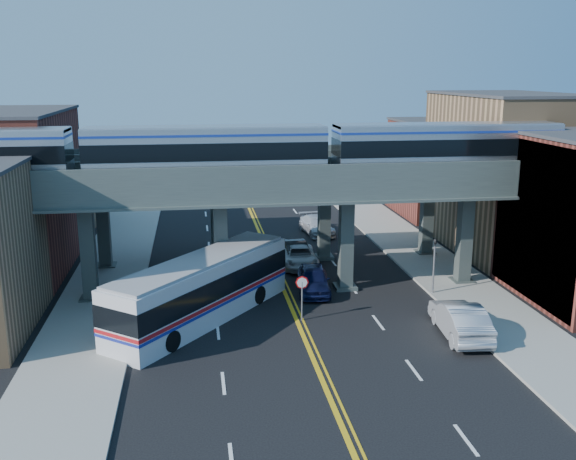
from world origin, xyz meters
name	(u,v)px	position (x,y,z in m)	size (l,w,h in m)	color
ground	(306,342)	(0.00, 0.00, 0.00)	(120.00, 120.00, 0.00)	black
sidewalk_west	(105,289)	(-11.50, 10.00, 0.08)	(5.00, 70.00, 0.16)	gray
sidewalk_east	(443,273)	(11.50, 10.00, 0.08)	(5.00, 70.00, 0.16)	gray
building_west_b	(8,193)	(-18.50, 16.00, 5.50)	(8.00, 14.00, 11.00)	brown
building_west_c	(49,183)	(-18.50, 29.00, 4.00)	(8.00, 10.00, 8.00)	#92704C
building_east_b	(504,174)	(18.50, 16.00, 6.00)	(8.00, 14.00, 12.00)	#92704C
building_east_c	(441,169)	(18.50, 29.00, 4.50)	(8.00, 10.00, 9.00)	brown
mural_panel	(534,226)	(14.55, 4.00, 4.75)	(0.10, 9.50, 9.50)	teal
elevated_viaduct_near	(284,193)	(0.00, 8.00, 6.47)	(52.00, 3.60, 7.40)	#3F4946
elevated_viaduct_far	(271,175)	(0.00, 15.00, 6.47)	(52.00, 3.60, 7.40)	#3F4946
transit_train	(207,151)	(-4.69, 8.00, 9.15)	(44.42, 2.78, 3.24)	black
stop_sign	(302,291)	(0.30, 3.00, 1.76)	(0.76, 0.09, 2.63)	slate
traffic_signal	(434,260)	(9.20, 6.00, 2.30)	(0.15, 0.18, 4.10)	slate
transit_bus	(202,290)	(-5.27, 3.99, 1.77)	(10.74, 12.27, 3.45)	silver
car_lane_a	(314,279)	(1.83, 7.64, 0.84)	(1.98, 4.92, 1.68)	#0F1438
car_lane_b	(296,252)	(1.80, 14.45, 0.76)	(1.61, 4.62, 1.52)	#272729
car_lane_c	(300,257)	(1.87, 13.34, 0.72)	(2.39, 5.18, 1.44)	#BCBCBE
car_lane_d	(317,225)	(4.90, 22.55, 0.76)	(2.13, 5.24, 1.52)	silver
car_parked_curb	(460,319)	(8.27, -0.40, 0.93)	(1.96, 5.63, 1.86)	#AAABAF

